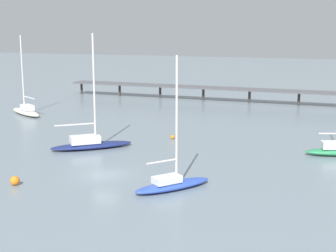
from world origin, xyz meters
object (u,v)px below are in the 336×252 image
object	(u,v)px
mooring_buoy_mid	(173,137)
mooring_buoy_outer	(15,181)
sailboat_blue	(172,182)
pier	(303,86)
sailboat_cream	(26,110)
sailboat_navy	(90,142)

from	to	relation	value
mooring_buoy_mid	mooring_buoy_outer	bearing A→B (deg)	-107.83
mooring_buoy_outer	mooring_buoy_mid	world-z (taller)	mooring_buoy_outer
mooring_buoy_outer	sailboat_blue	bearing A→B (deg)	14.82
pier	mooring_buoy_outer	size ratio (longest dim) A/B	75.92
mooring_buoy_outer	mooring_buoy_mid	bearing A→B (deg)	72.17
pier	sailboat_cream	xyz separation A→B (m)	(-42.90, -25.80, -2.96)
sailboat_navy	mooring_buoy_outer	size ratio (longest dim) A/B	15.47
sailboat_navy	mooring_buoy_mid	world-z (taller)	sailboat_navy
sailboat_navy	pier	bearing A→B (deg)	63.64
pier	sailboat_navy	bearing A→B (deg)	-116.36
sailboat_blue	mooring_buoy_outer	xyz separation A→B (m)	(-14.17, -3.75, -0.27)
sailboat_cream	mooring_buoy_mid	distance (m)	30.60
sailboat_navy	sailboat_blue	size ratio (longest dim) A/B	1.14
sailboat_blue	mooring_buoy_mid	distance (m)	20.66
sailboat_blue	sailboat_cream	xyz separation A→B (m)	(-35.89, 28.64, 0.09)
sailboat_navy	sailboat_blue	bearing A→B (deg)	-38.00
sailboat_cream	sailboat_navy	bearing A→B (deg)	-38.98
sailboat_blue	sailboat_cream	size ratio (longest dim) A/B	0.92
mooring_buoy_outer	mooring_buoy_mid	xyz separation A→B (m)	(7.49, 23.29, -0.17)
sailboat_navy	sailboat_blue	xyz separation A→B (m)	(14.39, -11.25, -0.06)
sailboat_blue	mooring_buoy_mid	bearing A→B (deg)	108.87
sailboat_blue	mooring_buoy_outer	size ratio (longest dim) A/B	13.57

